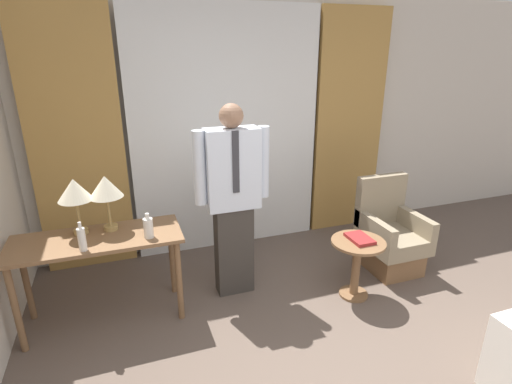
{
  "coord_description": "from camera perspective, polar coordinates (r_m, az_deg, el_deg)",
  "views": [
    {
      "loc": [
        -1.11,
        -1.26,
        2.15
      ],
      "look_at": [
        -0.07,
        1.7,
        1.01
      ],
      "focal_mm": 28.0,
      "sensor_mm": 36.0,
      "label": 1
    }
  ],
  "objects": [
    {
      "name": "bottle_by_lamp",
      "position": [
        3.22,
        -15.13,
        -4.92
      ],
      "size": [
        0.07,
        0.07,
        0.2
      ],
      "color": "silver",
      "rests_on": "desk"
    },
    {
      "name": "wall_back",
      "position": [
        4.42,
        -4.55,
        9.47
      ],
      "size": [
        10.0,
        0.06,
        2.7
      ],
      "color": "beige",
      "rests_on": "ground_plane"
    },
    {
      "name": "curtain_drape_right",
      "position": [
        4.91,
        13.14,
        9.35
      ],
      "size": [
        0.86,
        0.06,
        2.58
      ],
      "color": "#B28442",
      "rests_on": "ground_plane"
    },
    {
      "name": "curtain_drape_left",
      "position": [
        4.18,
        -24.25,
        6.33
      ],
      "size": [
        0.86,
        0.06,
        2.58
      ],
      "color": "#B28442",
      "rests_on": "ground_plane"
    },
    {
      "name": "table_lamp_right",
      "position": [
        3.35,
        -20.69,
        0.47
      ],
      "size": [
        0.26,
        0.26,
        0.46
      ],
      "color": "#9E7F47",
      "rests_on": "desk"
    },
    {
      "name": "bottle_near_edge",
      "position": [
        3.17,
        -23.62,
        -6.16
      ],
      "size": [
        0.06,
        0.06,
        0.23
      ],
      "color": "silver",
      "rests_on": "desk"
    },
    {
      "name": "armchair",
      "position": [
        4.3,
        18.57,
        -6.18
      ],
      "size": [
        0.54,
        0.61,
        0.93
      ],
      "color": "brown",
      "rests_on": "ground_plane"
    },
    {
      "name": "curtain_sheer_center",
      "position": [
        4.31,
        -4.07,
        8.4
      ],
      "size": [
        2.04,
        0.06,
        2.58
      ],
      "color": "white",
      "rests_on": "ground_plane"
    },
    {
      "name": "desk",
      "position": [
        3.43,
        -21.63,
        -7.75
      ],
      "size": [
        1.3,
        0.53,
        0.75
      ],
      "color": "brown",
      "rests_on": "ground_plane"
    },
    {
      "name": "book",
      "position": [
        3.64,
        14.59,
        -6.45
      ],
      "size": [
        0.18,
        0.26,
        0.03
      ],
      "color": "maroon",
      "rests_on": "side_table"
    },
    {
      "name": "table_lamp_left",
      "position": [
        3.37,
        -24.5,
        0.04
      ],
      "size": [
        0.26,
        0.26,
        0.46
      ],
      "color": "#9E7F47",
      "rests_on": "desk"
    },
    {
      "name": "side_table",
      "position": [
        3.71,
        14.2,
        -9.26
      ],
      "size": [
        0.47,
        0.47,
        0.55
      ],
      "color": "brown",
      "rests_on": "ground_plane"
    },
    {
      "name": "person",
      "position": [
        3.46,
        -3.33,
        -0.57
      ],
      "size": [
        0.66,
        0.22,
        1.73
      ],
      "color": "#38332D",
      "rests_on": "ground_plane"
    }
  ]
}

